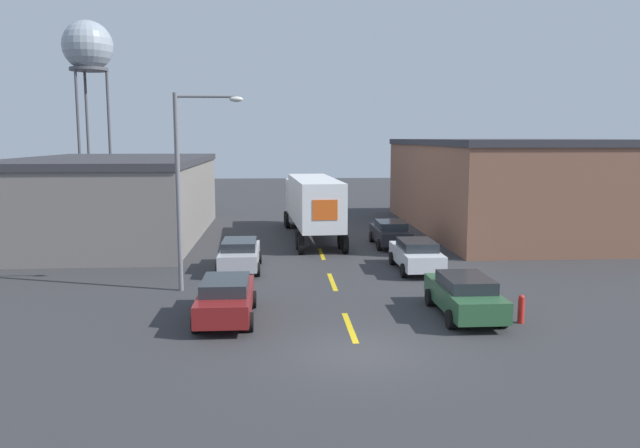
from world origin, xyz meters
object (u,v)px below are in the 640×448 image
(parked_car_right_far, at_px, (390,233))
(fire_hydrant, at_px, (521,309))
(parked_car_right_mid, at_px, (416,254))
(parked_car_right_near, at_px, (464,295))
(water_tower, at_px, (88,49))
(parked_car_left_near, at_px, (226,298))
(street_lamp, at_px, (186,177))
(parked_car_left_far, at_px, (240,254))
(semi_truck, at_px, (311,201))

(parked_car_right_far, distance_m, fire_hydrant, 15.50)
(fire_hydrant, bearing_deg, parked_car_right_mid, 101.10)
(fire_hydrant, bearing_deg, parked_car_right_far, 96.25)
(parked_car_right_near, relative_size, water_tower, 0.26)
(parked_car_right_mid, relative_size, parked_car_left_near, 1.00)
(parked_car_right_far, relative_size, water_tower, 0.26)
(street_lamp, bearing_deg, fire_hydrant, -24.50)
(parked_car_right_near, xyz_separation_m, water_tower, (-25.70, 45.80, 14.50))
(street_lamp, bearing_deg, parked_car_right_far, 44.27)
(parked_car_left_far, xyz_separation_m, fire_hydrant, (10.05, -9.29, -0.29))
(parked_car_left_near, bearing_deg, parked_car_left_far, 90.00)
(parked_car_left_far, distance_m, street_lamp, 5.80)
(parked_car_left_near, xyz_separation_m, parked_car_right_near, (8.36, -0.16, 0.00))
(parked_car_left_near, xyz_separation_m, street_lamp, (-1.87, 4.33, 3.91))
(semi_truck, xyz_separation_m, parked_car_left_far, (-3.95, -9.64, -1.52))
(parked_car_left_near, height_order, parked_car_right_near, same)
(semi_truck, distance_m, parked_car_right_near, 18.58)
(semi_truck, bearing_deg, street_lamp, -116.54)
(parked_car_right_mid, bearing_deg, parked_car_left_near, -138.11)
(parked_car_left_far, height_order, parked_car_right_near, same)
(parked_car_right_mid, distance_m, water_tower, 48.22)
(parked_car_right_mid, height_order, street_lamp, street_lamp)
(semi_truck, height_order, fire_hydrant, semi_truck)
(parked_car_right_near, distance_m, fire_hydrant, 1.95)
(semi_truck, bearing_deg, fire_hydrant, -75.36)
(parked_car_right_far, height_order, fire_hydrant, parked_car_right_far)
(parked_car_right_near, height_order, fire_hydrant, parked_car_right_near)
(parked_car_left_near, height_order, parked_car_left_far, same)
(semi_truck, height_order, parked_car_right_mid, semi_truck)
(parked_car_left_far, bearing_deg, parked_car_right_far, 36.17)
(parked_car_right_near, bearing_deg, fire_hydrant, -29.11)
(semi_truck, bearing_deg, parked_car_left_near, -105.72)
(parked_car_right_mid, height_order, parked_car_left_near, same)
(parked_car_left_near, bearing_deg, street_lamp, 113.30)
(parked_car_right_far, distance_m, parked_car_right_mid, 6.80)
(parked_car_right_far, height_order, street_lamp, street_lamp)
(parked_car_right_far, height_order, parked_car_left_far, same)
(parked_car_left_far, relative_size, fire_hydrant, 4.70)
(semi_truck, bearing_deg, parked_car_right_near, -79.44)
(parked_car_right_mid, xyz_separation_m, water_tower, (-25.70, 38.13, 14.50))
(semi_truck, relative_size, parked_car_right_far, 2.87)
(parked_car_left_far, height_order, street_lamp, street_lamp)
(parked_car_right_near, relative_size, fire_hydrant, 4.70)
(parked_car_left_far, bearing_deg, water_tower, 114.84)
(parked_car_right_near, height_order, street_lamp, street_lamp)
(parked_car_right_mid, bearing_deg, fire_hydrant, -78.90)
(water_tower, bearing_deg, parked_car_right_near, -60.70)
(parked_car_left_near, bearing_deg, fire_hydrant, -6.24)
(parked_car_right_mid, relative_size, fire_hydrant, 4.70)
(semi_truck, xyz_separation_m, parked_car_right_near, (4.42, -17.98, -1.52))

